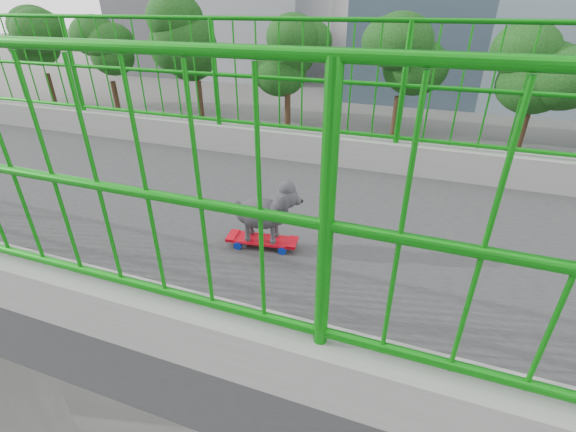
{
  "coord_description": "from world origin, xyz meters",
  "views": [
    {
      "loc": [
        2.56,
        6.28,
        8.53
      ],
      "look_at": [
        0.0,
        5.35,
        7.05
      ],
      "focal_mm": 24.43,
      "sensor_mm": 36.0,
      "label": 1
    }
  ],
  "objects_px": {
    "poodle": "(265,211)",
    "car_0": "(479,346)",
    "skateboard": "(262,241)",
    "car_3": "(104,147)",
    "car_2": "(412,220)",
    "car_6": "(33,191)",
    "car_4": "(91,128)"
  },
  "relations": [
    {
      "from": "skateboard",
      "to": "car_0",
      "type": "xyz_separation_m",
      "value": [
        -6.4,
        3.16,
        -6.32
      ]
    },
    {
      "from": "skateboard",
      "to": "car_3",
      "type": "bearing_deg",
      "value": -139.94
    },
    {
      "from": "skateboard",
      "to": "poodle",
      "type": "height_order",
      "value": "poodle"
    },
    {
      "from": "car_3",
      "to": "car_4",
      "type": "distance_m",
      "value": 5.21
    },
    {
      "from": "car_0",
      "to": "skateboard",
      "type": "bearing_deg",
      "value": -26.29
    },
    {
      "from": "car_4",
      "to": "car_6",
      "type": "xyz_separation_m",
      "value": [
        9.6,
        5.68,
        0.07
      ]
    },
    {
      "from": "poodle",
      "to": "car_4",
      "type": "distance_m",
      "value": 29.85
    },
    {
      "from": "poodle",
      "to": "car_0",
      "type": "relative_size",
      "value": 0.12
    },
    {
      "from": "car_4",
      "to": "car_0",
      "type": "bearing_deg",
      "value": -117.11
    },
    {
      "from": "poodle",
      "to": "car_3",
      "type": "bearing_deg",
      "value": -139.89
    },
    {
      "from": "poodle",
      "to": "car_0",
      "type": "xyz_separation_m",
      "value": [
        -6.4,
        3.14,
        -6.56
      ]
    },
    {
      "from": "skateboard",
      "to": "car_0",
      "type": "height_order",
      "value": "skateboard"
    },
    {
      "from": "poodle",
      "to": "car_3",
      "type": "relative_size",
      "value": 0.1
    },
    {
      "from": "car_4",
      "to": "car_3",
      "type": "bearing_deg",
      "value": -127.86
    },
    {
      "from": "car_4",
      "to": "car_6",
      "type": "bearing_deg",
      "value": -149.37
    },
    {
      "from": "car_3",
      "to": "car_4",
      "type": "relative_size",
      "value": 1.29
    },
    {
      "from": "skateboard",
      "to": "car_0",
      "type": "distance_m",
      "value": 9.54
    },
    {
      "from": "car_2",
      "to": "car_3",
      "type": "distance_m",
      "value": 18.97
    },
    {
      "from": "car_0",
      "to": "car_4",
      "type": "relative_size",
      "value": 1.11
    },
    {
      "from": "car_3",
      "to": "car_2",
      "type": "bearing_deg",
      "value": -99.71
    },
    {
      "from": "car_0",
      "to": "car_6",
      "type": "xyz_separation_m",
      "value": [
        -3.2,
        -19.32,
        -0.0
      ]
    },
    {
      "from": "skateboard",
      "to": "car_6",
      "type": "height_order",
      "value": "skateboard"
    },
    {
      "from": "car_0",
      "to": "car_2",
      "type": "xyz_separation_m",
      "value": [
        -6.4,
        -2.19,
        -0.03
      ]
    },
    {
      "from": "skateboard",
      "to": "car_3",
      "type": "height_order",
      "value": "skateboard"
    },
    {
      "from": "car_2",
      "to": "poodle",
      "type": "bearing_deg",
      "value": 175.75
    },
    {
      "from": "car_2",
      "to": "car_4",
      "type": "distance_m",
      "value": 23.7
    },
    {
      "from": "car_4",
      "to": "car_6",
      "type": "relative_size",
      "value": 0.74
    },
    {
      "from": "car_4",
      "to": "car_6",
      "type": "distance_m",
      "value": 11.16
    },
    {
      "from": "car_2",
      "to": "car_3",
      "type": "height_order",
      "value": "car_3"
    },
    {
      "from": "car_2",
      "to": "car_4",
      "type": "height_order",
      "value": "car_2"
    },
    {
      "from": "skateboard",
      "to": "car_6",
      "type": "xyz_separation_m",
      "value": [
        -9.6,
        -16.16,
        -6.33
      ]
    },
    {
      "from": "car_0",
      "to": "car_6",
      "type": "bearing_deg",
      "value": -99.4
    }
  ]
}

